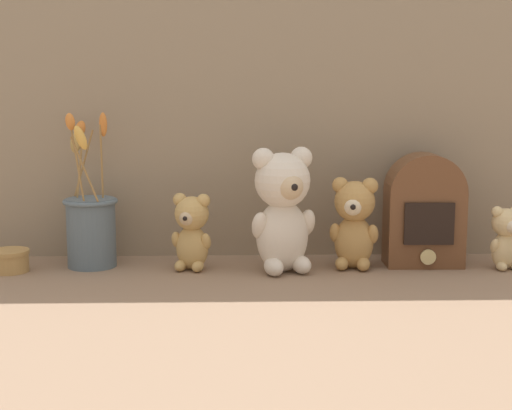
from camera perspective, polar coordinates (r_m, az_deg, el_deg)
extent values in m
plane|color=#8E7056|center=(1.70, 0.02, -4.86)|extent=(4.00, 4.00, 0.00)
cube|color=gray|center=(1.82, -0.13, 8.50)|extent=(1.58, 0.02, 0.78)
ellipsoid|color=beige|center=(1.69, 1.91, -2.25)|extent=(0.14, 0.12, 0.16)
sphere|color=beige|center=(1.67, 1.93, 1.82)|extent=(0.12, 0.12, 0.12)
sphere|color=#D1B289|center=(1.63, 2.48, 1.37)|extent=(0.06, 0.06, 0.06)
sphere|color=black|center=(1.61, 2.79, 1.30)|extent=(0.02, 0.02, 0.02)
sphere|color=beige|center=(1.68, 3.31, 3.45)|extent=(0.05, 0.05, 0.05)
sphere|color=beige|center=(1.65, 0.54, 3.36)|extent=(0.05, 0.05, 0.05)
ellipsoid|color=beige|center=(1.69, 3.74, -1.29)|extent=(0.05, 0.06, 0.07)
ellipsoid|color=beige|center=(1.66, 0.27, -1.51)|extent=(0.05, 0.06, 0.07)
ellipsoid|color=beige|center=(1.68, 3.31, -4.35)|extent=(0.06, 0.07, 0.04)
ellipsoid|color=beige|center=(1.66, 1.29, -4.52)|extent=(0.06, 0.07, 0.04)
ellipsoid|color=tan|center=(1.73, 7.13, -2.69)|extent=(0.10, 0.09, 0.12)
sphere|color=tan|center=(1.72, 7.19, 0.26)|extent=(0.09, 0.09, 0.09)
sphere|color=beige|center=(1.68, 7.11, -0.09)|extent=(0.04, 0.04, 0.04)
sphere|color=black|center=(1.67, 7.07, -0.16)|extent=(0.01, 0.01, 0.01)
sphere|color=tan|center=(1.71, 8.29, 1.38)|extent=(0.04, 0.04, 0.04)
sphere|color=tan|center=(1.71, 6.15, 1.45)|extent=(0.04, 0.04, 0.04)
ellipsoid|color=tan|center=(1.72, 8.48, -2.11)|extent=(0.03, 0.04, 0.05)
ellipsoid|color=tan|center=(1.72, 5.79, -2.03)|extent=(0.03, 0.04, 0.05)
ellipsoid|color=tan|center=(1.72, 7.83, -4.31)|extent=(0.04, 0.05, 0.03)
ellipsoid|color=tan|center=(1.72, 6.27, -4.26)|extent=(0.04, 0.05, 0.03)
ellipsoid|color=tan|center=(1.71, -4.66, -3.11)|extent=(0.08, 0.08, 0.10)
sphere|color=tan|center=(1.70, -4.70, -0.62)|extent=(0.07, 0.07, 0.07)
sphere|color=#D1B289|center=(1.67, -5.01, -0.93)|extent=(0.04, 0.04, 0.04)
sphere|color=black|center=(1.66, -5.19, -0.99)|extent=(0.01, 0.01, 0.01)
sphere|color=tan|center=(1.68, -3.85, 0.32)|extent=(0.03, 0.03, 0.03)
sphere|color=tan|center=(1.70, -5.56, 0.39)|extent=(0.03, 0.03, 0.03)
ellipsoid|color=tan|center=(1.69, -3.65, -2.65)|extent=(0.03, 0.04, 0.04)
ellipsoid|color=tan|center=(1.71, -5.81, -2.53)|extent=(0.03, 0.04, 0.04)
ellipsoid|color=tan|center=(1.69, -4.26, -4.50)|extent=(0.03, 0.04, 0.02)
ellipsoid|color=tan|center=(1.71, -5.51, -4.42)|extent=(0.03, 0.04, 0.02)
ellipsoid|color=#DBBC84|center=(1.80, 17.63, -3.18)|extent=(0.07, 0.06, 0.08)
sphere|color=#DBBC84|center=(1.79, 17.73, -1.21)|extent=(0.06, 0.06, 0.06)
sphere|color=beige|center=(1.77, 18.11, -1.46)|extent=(0.03, 0.03, 0.03)
sphere|color=#DBBC84|center=(1.77, 17.15, -0.48)|extent=(0.02, 0.02, 0.02)
ellipsoid|color=#DBBC84|center=(1.78, 16.95, -2.83)|extent=(0.02, 0.03, 0.04)
ellipsoid|color=#DBBC84|center=(1.78, 17.42, -4.28)|extent=(0.03, 0.04, 0.02)
cylinder|color=slate|center=(1.77, -11.89, -1.97)|extent=(0.11, 0.11, 0.15)
torus|color=slate|center=(1.76, -11.96, 0.27)|extent=(0.12, 0.12, 0.01)
cylinder|color=#9E7542|center=(1.74, -11.17, 3.12)|extent=(0.01, 0.02, 0.16)
ellipsoid|color=orange|center=(1.73, -11.06, 5.77)|extent=(0.02, 0.02, 0.05)
cylinder|color=#9E7542|center=(1.72, -12.89, 3.12)|extent=(0.03, 0.02, 0.17)
ellipsoid|color=orange|center=(1.70, -13.36, 5.92)|extent=(0.03, 0.03, 0.04)
cylinder|color=#9E7542|center=(1.70, -12.37, 2.54)|extent=(0.06, 0.01, 0.14)
ellipsoid|color=gold|center=(1.67, -12.63, 4.80)|extent=(0.04, 0.02, 0.06)
cylinder|color=#9E7542|center=(1.77, -12.70, 2.49)|extent=(0.02, 0.02, 0.12)
ellipsoid|color=tan|center=(1.77, -12.98, 4.45)|extent=(0.04, 0.04, 0.05)
cylinder|color=#9E7542|center=(1.79, -12.42, 2.99)|extent=(0.05, 0.03, 0.15)
ellipsoid|color=orange|center=(1.80, -12.68, 5.38)|extent=(0.04, 0.03, 0.05)
cube|color=brown|center=(1.78, 12.09, -1.67)|extent=(0.17, 0.10, 0.17)
cylinder|color=brown|center=(1.77, 12.18, 0.97)|extent=(0.17, 0.10, 0.17)
cube|color=black|center=(1.73, 12.47, -1.33)|extent=(0.11, 0.01, 0.09)
cylinder|color=#D6BC7A|center=(1.74, 12.39, -3.70)|extent=(0.03, 0.01, 0.03)
cylinder|color=tan|center=(1.77, -17.47, -4.03)|extent=(0.08, 0.08, 0.04)
cylinder|color=tan|center=(1.77, -17.50, -3.28)|extent=(0.08, 0.08, 0.01)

